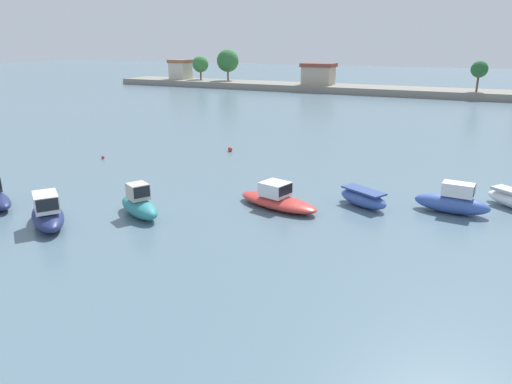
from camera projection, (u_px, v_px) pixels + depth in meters
moored_boat_2 at (47, 213)px, 24.73m from camera, size 4.57×3.89×1.86m
moored_boat_3 at (139, 205)px, 26.14m from camera, size 4.02×2.94×1.88m
moored_boat_4 at (277, 199)px, 27.50m from camera, size 5.67×3.15×1.51m
moored_boat_5 at (363, 198)px, 27.68m from camera, size 3.53×2.66×1.04m
moored_boat_6 at (453, 202)px, 26.59m from camera, size 4.17×1.67×1.80m
mooring_buoy_1 at (103, 157)px, 39.23m from camera, size 0.27×0.27×0.27m
mooring_buoy_2 at (230, 149)px, 41.87m from camera, size 0.42×0.42×0.42m
distant_shoreline at (356, 85)px, 91.22m from camera, size 118.04×9.46×7.97m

